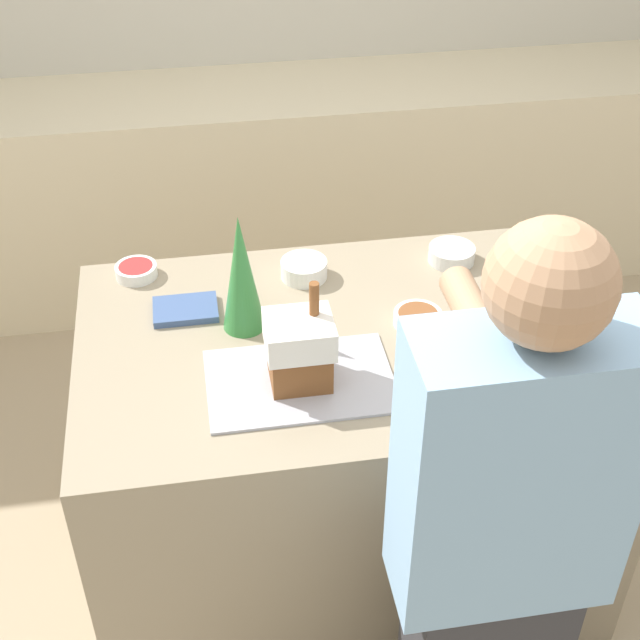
{
  "coord_description": "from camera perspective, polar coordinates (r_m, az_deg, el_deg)",
  "views": [
    {
      "loc": [
        -0.38,
        -1.84,
        2.36
      ],
      "look_at": [
        -0.08,
        0.0,
        0.96
      ],
      "focal_mm": 50.0,
      "sensor_mm": 36.0,
      "label": 1
    }
  ],
  "objects": [
    {
      "name": "ground_plane",
      "position": [
        3.02,
        1.52,
        -14.6
      ],
      "size": [
        12.0,
        12.0,
        0.0
      ],
      "primitive_type": "plane",
      "color": "tan"
    },
    {
      "name": "cookbook",
      "position": [
        2.48,
        -8.6,
        0.67
      ],
      "size": [
        0.18,
        0.13,
        0.02
      ],
      "color": "#3F598C",
      "rests_on": "kitchen_island"
    },
    {
      "name": "decorative_tree",
      "position": [
        2.32,
        -5.06,
        2.97
      ],
      "size": [
        0.11,
        0.11,
        0.34
      ],
      "color": "#33843D",
      "rests_on": "kitchen_island"
    },
    {
      "name": "back_cabinet_block",
      "position": [
        4.01,
        -2.82,
        8.51
      ],
      "size": [
        6.0,
        0.6,
        0.91
      ],
      "color": "beige",
      "rests_on": "ground_plane"
    },
    {
      "name": "kitchen_island",
      "position": [
        2.68,
        1.67,
        -8.6
      ],
      "size": [
        1.45,
        0.92,
        0.9
      ],
      "color": "gray",
      "rests_on": "ground_plane"
    },
    {
      "name": "baking_tray",
      "position": [
        2.23,
        -1.29,
        -3.92
      ],
      "size": [
        0.47,
        0.31,
        0.01
      ],
      "color": "#B2B2BC",
      "rests_on": "kitchen_island"
    },
    {
      "name": "candy_bowl_near_tray_right",
      "position": [
        2.65,
        -11.68,
        3.13
      ],
      "size": [
        0.12,
        0.12,
        0.04
      ],
      "color": "white",
      "rests_on": "kitchen_island"
    },
    {
      "name": "candy_bowl_center_rear",
      "position": [
        2.54,
        15.02,
        1.24
      ],
      "size": [
        0.11,
        0.11,
        0.05
      ],
      "color": "white",
      "rests_on": "kitchen_island"
    },
    {
      "name": "candy_bowl_beside_tree",
      "position": [
        2.42,
        6.28,
        0.14
      ],
      "size": [
        0.13,
        0.13,
        0.04
      ],
      "color": "white",
      "rests_on": "kitchen_island"
    },
    {
      "name": "person",
      "position": [
        1.94,
        11.25,
        -14.89
      ],
      "size": [
        0.44,
        0.55,
        1.67
      ],
      "color": "#333338",
      "rests_on": "ground_plane"
    },
    {
      "name": "gingerbread_house",
      "position": [
        2.16,
        -1.31,
        -1.86
      ],
      "size": [
        0.16,
        0.15,
        0.27
      ],
      "color": "brown",
      "rests_on": "baking_tray"
    },
    {
      "name": "candy_bowl_far_left",
      "position": [
        2.69,
        8.42,
        4.23
      ],
      "size": [
        0.14,
        0.14,
        0.05
      ],
      "color": "silver",
      "rests_on": "kitchen_island"
    },
    {
      "name": "candy_bowl_front_corner",
      "position": [
        2.59,
        -1.04,
        3.33
      ],
      "size": [
        0.14,
        0.14,
        0.05
      ],
      "color": "white",
      "rests_on": "kitchen_island"
    }
  ]
}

